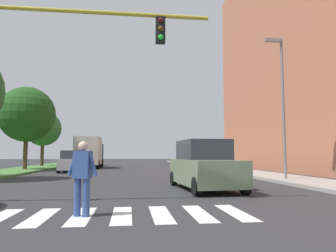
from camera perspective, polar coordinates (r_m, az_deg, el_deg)
The scene contains 12 objects.
ground_plane at distance 30.22m, azimuth -8.23°, elevation -7.80°, with size 140.00×140.00×0.00m, color #2D2D30.
crosswalk at distance 7.56m, azimuth -11.95°, elevation -15.68°, with size 6.75×2.20×0.01m.
median_strip at distance 29.64m, azimuth -25.06°, elevation -7.27°, with size 3.92×64.00×0.15m, color #477A38.
tree_far at distance 29.79m, azimuth -24.36°, elevation 1.92°, with size 4.79×4.79×7.11m.
tree_distant at distance 37.23m, azimuth -21.85°, elevation -0.41°, with size 3.90×3.90×6.08m.
sidewalk_right at distance 29.50m, azimuth 10.06°, elevation -7.69°, with size 3.00×64.00×0.15m, color #9E9991.
street_lamp_right at distance 17.80m, azimuth 19.98°, elevation 5.47°, with size 1.02×0.24×7.50m.
pedestrian_performer at distance 7.43m, azimuth -15.36°, elevation -8.56°, with size 0.73×0.35×1.69m.
suv_crossing at distance 12.73m, azimuth 6.60°, elevation -7.25°, with size 2.25×4.72×1.97m.
sedan_midblock at distance 26.22m, azimuth -17.18°, elevation -6.30°, with size 2.15×4.39×1.70m.
sedan_distant at distance 39.12m, azimuth -13.79°, elevation -5.93°, with size 2.25×4.59×1.73m.
truck_box_delivery at distance 33.05m, azimuth -14.15°, elevation -4.63°, with size 2.40×6.20×3.10m.
Camera 1 is at (0.61, -0.18, 1.39)m, focal length 33.39 mm.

